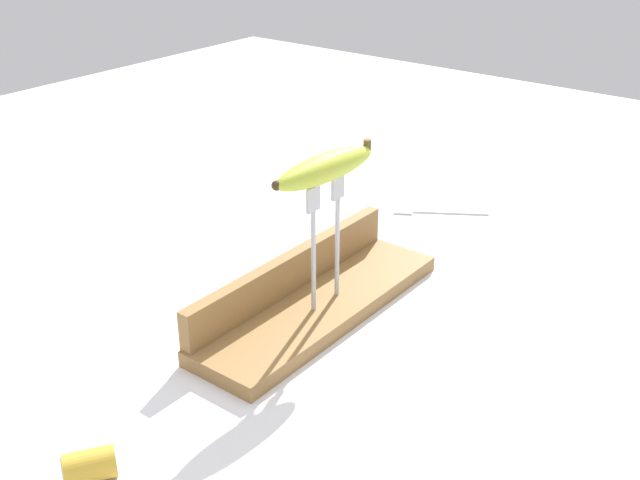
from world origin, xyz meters
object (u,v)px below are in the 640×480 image
fork_fallen_near (428,211)px  banana_chunk_far (89,466)px  fork_stand_center (326,232)px  banana_raised_center (326,167)px

fork_fallen_near → banana_chunk_far: size_ratio=2.45×
fork_fallen_near → fork_stand_center: bearing=-170.2°
fork_stand_center → banana_raised_center: size_ratio=0.98×
banana_raised_center → banana_chunk_far: size_ratio=2.95×
banana_raised_center → fork_fallen_near: 0.49m
banana_raised_center → fork_fallen_near: banana_raised_center is taller
fork_stand_center → banana_chunk_far: fork_stand_center is taller
fork_stand_center → banana_chunk_far: 0.45m
fork_stand_center → fork_fallen_near: (0.43, 0.07, -0.14)m
banana_chunk_far → fork_stand_center: bearing=0.6°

